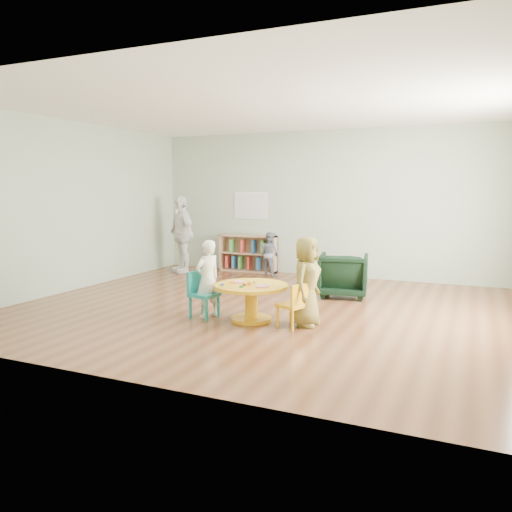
# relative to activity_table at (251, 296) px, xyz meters

# --- Properties ---
(room) EXTENTS (7.10, 7.00, 2.80)m
(room) POSITION_rel_activity_table_xyz_m (-0.04, 0.67, 1.57)
(room) COLOR brown
(room) RESTS_ON ground
(activity_table) EXTENTS (0.95, 0.95, 0.52)m
(activity_table) POSITION_rel_activity_table_xyz_m (0.00, 0.00, 0.00)
(activity_table) COLOR #ECAA13
(activity_table) RESTS_ON ground
(kid_chair_left) EXTENTS (0.37, 0.37, 0.62)m
(kid_chair_left) POSITION_rel_activity_table_xyz_m (-0.67, -0.11, 0.00)
(kid_chair_left) COLOR #17817D
(kid_chair_left) RESTS_ON ground
(kid_chair_right) EXTENTS (0.39, 0.39, 0.56)m
(kid_chair_right) POSITION_rel_activity_table_xyz_m (0.63, -0.13, -0.03)
(kid_chair_right) COLOR #ECAA13
(kid_chair_right) RESTS_ON ground
(bookshelf) EXTENTS (1.20, 0.30, 0.75)m
(bookshelf) POSITION_rel_activity_table_xyz_m (-1.67, 3.53, 0.04)
(bookshelf) COLOR #A47B5B
(bookshelf) RESTS_ON ground
(alphabet_poster) EXTENTS (0.74, 0.01, 0.54)m
(alphabet_poster) POSITION_rel_activity_table_xyz_m (-1.66, 3.66, 1.02)
(alphabet_poster) COLOR white
(alphabet_poster) RESTS_ON ground
(armchair) EXTENTS (0.85, 0.87, 0.68)m
(armchair) POSITION_rel_activity_table_xyz_m (0.73, 1.91, 0.02)
(armchair) COLOR black
(armchair) RESTS_ON ground
(child_left) EXTENTS (0.37, 0.44, 1.03)m
(child_left) POSITION_rel_activity_table_xyz_m (-0.60, -0.06, 0.19)
(child_left) COLOR white
(child_left) RESTS_ON ground
(child_right) EXTENTS (0.36, 0.55, 1.12)m
(child_right) POSITION_rel_activity_table_xyz_m (0.72, 0.05, 0.23)
(child_right) COLOR gold
(child_right) RESTS_ON ground
(toddler) EXTENTS (0.50, 0.44, 0.86)m
(toddler) POSITION_rel_activity_table_xyz_m (-1.06, 3.23, 0.11)
(toddler) COLOR #162139
(toddler) RESTS_ON ground
(adult_caretaker) EXTENTS (0.97, 0.82, 1.56)m
(adult_caretaker) POSITION_rel_activity_table_xyz_m (-2.85, 2.88, 0.45)
(adult_caretaker) COLOR white
(adult_caretaker) RESTS_ON ground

